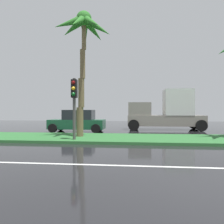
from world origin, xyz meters
The scene contains 7 objects.
ground_plane centered at (0.00, 9.00, -0.05)m, with size 90.00×42.00×0.10m, color black.
near_lane_divider_stripe centered at (0.00, 2.00, 0.00)m, with size 81.00×0.14×0.01m, color white.
median_strip centered at (0.00, 8.00, 0.07)m, with size 85.50×4.00×0.15m, color #2D6B33.
palm_tree_mid_left centered at (-4.75, 8.14, 6.21)m, with size 3.45×3.48×7.40m.
traffic_signal_median_left centered at (-4.91, 6.66, 2.38)m, with size 0.28×0.43×3.24m.
car_in_traffic_leading centered at (-6.22, 12.29, 0.83)m, with size 4.30×2.02×1.72m.
box_truck_lead centered at (0.92, 14.86, 1.55)m, with size 6.40×2.64×3.46m.
Camera 1 is at (-1.64, -4.80, 1.70)m, focal length 35.74 mm.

